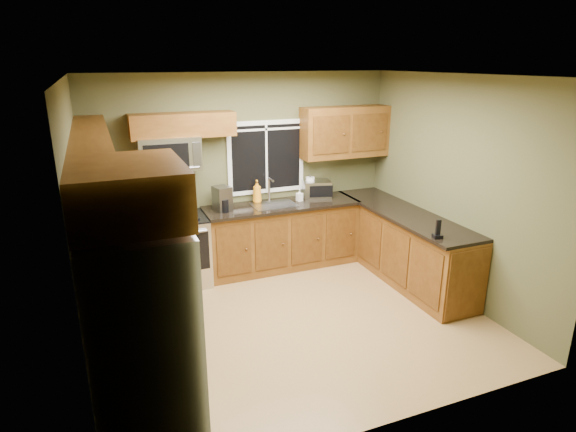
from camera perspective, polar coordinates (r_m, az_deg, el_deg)
floor at (r=5.64m, az=0.88°, el=-12.27°), size 4.20×4.20×0.00m
ceiling at (r=4.87m, az=1.04°, el=16.29°), size 4.20×4.20×0.00m
back_wall at (r=6.74m, az=-5.04°, el=5.12°), size 4.20×0.00×4.20m
front_wall at (r=3.62m, az=12.20°, el=-6.89°), size 4.20×0.00×4.20m
left_wall at (r=4.73m, az=-23.19°, el=-1.93°), size 0.00×3.60×3.60m
right_wall at (r=6.19m, az=19.18°, el=3.03°), size 0.00×3.60×3.60m
window at (r=6.77m, az=-2.60°, el=6.99°), size 1.12×0.03×1.02m
base_cabinets_left at (r=5.51m, az=-18.88°, el=-8.81°), size 0.60×2.65×0.90m
countertop_left at (r=5.32m, az=-19.12°, el=-4.25°), size 0.65×2.65×0.04m
base_cabinets_back at (r=6.85m, az=-0.77°, el=-2.45°), size 2.17×0.60×0.90m
countertop_back at (r=6.68m, az=-0.71°, el=1.26°), size 2.17×0.65×0.04m
base_cabinets_peninsula at (r=6.69m, az=13.43°, el=-3.49°), size 0.60×2.52×0.90m
countertop_peninsula at (r=6.53m, az=13.51°, el=0.34°), size 0.65×2.50×0.04m
upper_cabinets_left at (r=5.06m, az=-22.02°, el=5.45°), size 0.33×2.65×0.72m
upper_cabinets_back_left at (r=6.26m, az=-12.34°, el=10.49°), size 1.30×0.33×0.30m
upper_cabinets_back_right at (r=7.05m, az=6.76°, el=9.86°), size 1.30×0.33×0.72m
upper_cabinet_over_fridge at (r=3.29m, az=-18.48°, el=2.70°), size 0.72×0.90×0.38m
refrigerator at (r=3.74m, az=-16.71°, el=-14.24°), size 0.74×0.90×1.80m
range at (r=6.47m, az=-12.89°, el=-4.02°), size 0.76×0.69×0.94m
microwave at (r=6.25m, az=-13.90°, el=7.21°), size 0.76×0.41×0.42m
sink at (r=6.65m, az=-1.69°, el=1.46°), size 0.60×0.42×0.36m
toaster_oven at (r=6.99m, az=3.43°, el=3.22°), size 0.45×0.39×0.25m
coffee_maker at (r=6.40m, az=-7.77°, el=1.95°), size 0.24×0.30×0.33m
kettle at (r=6.46m, az=-7.24°, el=1.73°), size 0.16×0.16×0.24m
paper_towel_roll at (r=7.01m, az=2.63°, el=3.47°), size 0.16×0.16×0.32m
soap_bottle_a at (r=6.72m, az=-3.69°, el=2.92°), size 0.14×0.14×0.32m
soap_bottle_b at (r=6.80m, az=1.37°, el=2.48°), size 0.09×0.09×0.17m
cordless_phone at (r=5.64m, az=17.32°, el=-1.88°), size 0.12×0.12×0.22m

